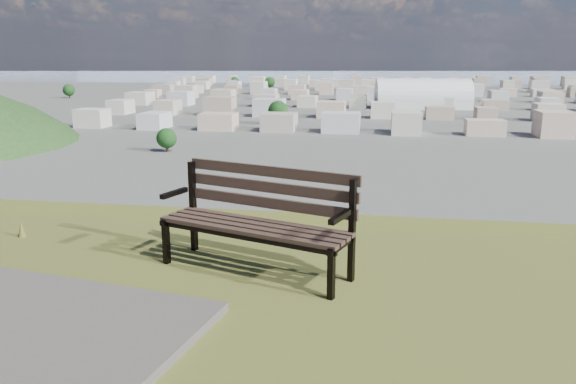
# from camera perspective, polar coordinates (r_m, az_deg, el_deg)

# --- Properties ---
(park_bench) EXTENTS (1.93, 1.16, 0.97)m
(park_bench) POSITION_cam_1_polar(r_m,az_deg,el_deg) (5.28, -2.92, -2.24)
(park_bench) COLOR #3F2E24
(park_bench) RESTS_ON hilltop_mesa
(arena) EXTENTS (50.27, 25.59, 20.40)m
(arena) POSITION_cam_1_polar(r_m,az_deg,el_deg) (306.41, 13.47, 9.18)
(arena) COLOR silver
(arena) RESTS_ON ground
(city_blocks) EXTENTS (395.00, 361.00, 7.00)m
(city_blocks) POSITION_cam_1_polar(r_m,az_deg,el_deg) (397.63, 9.31, 10.13)
(city_blocks) COLOR beige
(city_blocks) RESTS_ON ground
(city_trees) EXTENTS (406.52, 387.20, 9.98)m
(city_trees) POSITION_cam_1_polar(r_m,az_deg,el_deg) (323.33, 4.54, 9.73)
(city_trees) COLOR #332019
(city_trees) RESTS_ON ground
(bay_water) EXTENTS (2400.00, 700.00, 0.12)m
(bay_water) POSITION_cam_1_polar(r_m,az_deg,el_deg) (902.89, 9.38, 11.81)
(bay_water) COLOR #9CABC6
(bay_water) RESTS_ON ground
(far_hills) EXTENTS (2050.00, 340.00, 60.00)m
(far_hills) POSITION_cam_1_polar(r_m,az_deg,el_deg) (1406.73, 6.90, 13.54)
(far_hills) COLOR #8B9DAC
(far_hills) RESTS_ON ground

